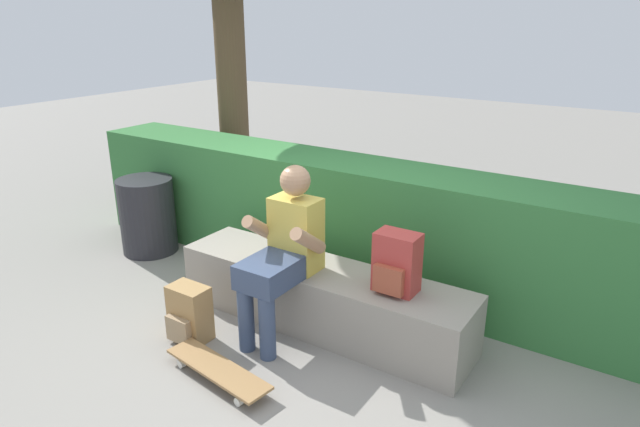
{
  "coord_description": "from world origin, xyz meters",
  "views": [
    {
      "loc": [
        1.94,
        -2.71,
        2.15
      ],
      "look_at": [
        -0.08,
        0.37,
        0.82
      ],
      "focal_mm": 31.08,
      "sensor_mm": 36.0,
      "label": 1
    }
  ],
  "objects_px": {
    "person_skater": "(284,249)",
    "backpack_on_ground": "(189,314)",
    "trash_bin": "(148,216)",
    "skateboard_near_person": "(218,369)",
    "bench_main": "(321,297)",
    "backpack_on_bench": "(396,264)"
  },
  "relations": [
    {
      "from": "person_skater",
      "to": "backpack_on_ground",
      "type": "relative_size",
      "value": 3.01
    },
    {
      "from": "backpack_on_bench",
      "to": "person_skater",
      "type": "bearing_deg",
      "value": -163.89
    },
    {
      "from": "person_skater",
      "to": "backpack_on_ground",
      "type": "xyz_separation_m",
      "value": [
        -0.51,
        -0.43,
        -0.46
      ]
    },
    {
      "from": "bench_main",
      "to": "person_skater",
      "type": "relative_size",
      "value": 1.85
    },
    {
      "from": "backpack_on_ground",
      "to": "skateboard_near_person",
      "type": "bearing_deg",
      "value": -26.4
    },
    {
      "from": "backpack_on_bench",
      "to": "backpack_on_ground",
      "type": "bearing_deg",
      "value": -152.52
    },
    {
      "from": "bench_main",
      "to": "backpack_on_bench",
      "type": "bearing_deg",
      "value": -0.93
    },
    {
      "from": "person_skater",
      "to": "skateboard_near_person",
      "type": "height_order",
      "value": "person_skater"
    },
    {
      "from": "skateboard_near_person",
      "to": "trash_bin",
      "type": "distance_m",
      "value": 2.26
    },
    {
      "from": "trash_bin",
      "to": "backpack_on_ground",
      "type": "bearing_deg",
      "value": -31.52
    },
    {
      "from": "person_skater",
      "to": "skateboard_near_person",
      "type": "xyz_separation_m",
      "value": [
        -0.02,
        -0.68,
        -0.58
      ]
    },
    {
      "from": "skateboard_near_person",
      "to": "backpack_on_ground",
      "type": "bearing_deg",
      "value": 153.6
    },
    {
      "from": "person_skater",
      "to": "backpack_on_ground",
      "type": "bearing_deg",
      "value": -139.35
    },
    {
      "from": "person_skater",
      "to": "backpack_on_bench",
      "type": "relative_size",
      "value": 3.01
    },
    {
      "from": "backpack_on_bench",
      "to": "backpack_on_ground",
      "type": "relative_size",
      "value": 1.0
    },
    {
      "from": "person_skater",
      "to": "skateboard_near_person",
      "type": "relative_size",
      "value": 1.47
    },
    {
      "from": "bench_main",
      "to": "skateboard_near_person",
      "type": "height_order",
      "value": "bench_main"
    },
    {
      "from": "person_skater",
      "to": "skateboard_near_person",
      "type": "distance_m",
      "value": 0.89
    },
    {
      "from": "backpack_on_ground",
      "to": "trash_bin",
      "type": "height_order",
      "value": "trash_bin"
    },
    {
      "from": "trash_bin",
      "to": "backpack_on_bench",
      "type": "bearing_deg",
      "value": -5.12
    },
    {
      "from": "bench_main",
      "to": "backpack_on_ground",
      "type": "bearing_deg",
      "value": -135.37
    },
    {
      "from": "trash_bin",
      "to": "skateboard_near_person",
      "type": "bearing_deg",
      "value": -30.28
    }
  ]
}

